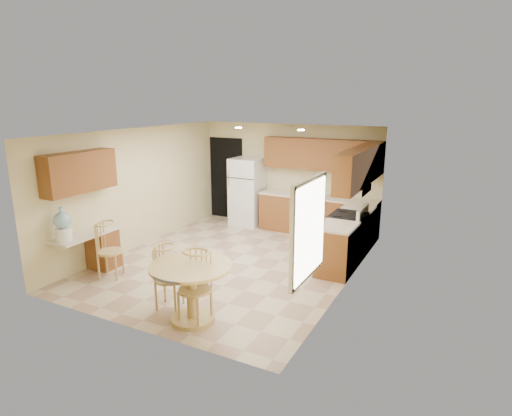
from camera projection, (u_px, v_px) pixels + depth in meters
The scene contains 30 objects.
floor at pixel (232, 262), 8.30m from camera, with size 5.50×5.50×0.00m, color #BFAA8A.
ceiling at pixel (230, 132), 7.67m from camera, with size 4.50×5.50×0.02m, color white.
wall_back at pixel (288, 176), 10.35m from camera, with size 4.50×0.02×2.50m, color beige.
wall_front at pixel (125, 243), 5.62m from camera, with size 4.50×0.02×2.50m, color beige.
wall_left at pixel (139, 188), 8.98m from camera, with size 0.02×5.50×2.50m, color beige.
wall_right at pixel (349, 214), 6.99m from camera, with size 0.02×5.50×2.50m, color beige.
doorway at pixel (226, 178), 11.17m from camera, with size 0.90×0.02×2.10m, color black.
base_cab_back at pixel (317, 216), 9.91m from camera, with size 2.75×0.60×0.87m, color brown.
counter_back at pixel (318, 197), 9.80m from camera, with size 2.75×0.63×0.04m, color beige.
base_cab_right_a at pixel (357, 229), 8.93m from camera, with size 0.60×0.59×0.87m, color brown.
counter_right_a at pixel (358, 208), 8.81m from camera, with size 0.63×0.59×0.04m, color beige.
base_cab_right_b at pixel (336, 250), 7.67m from camera, with size 0.60×0.80×0.87m, color brown.
counter_right_b at pixel (338, 226), 7.56m from camera, with size 0.63×0.80×0.04m, color beige.
upper_cab_back at pixel (322, 154), 9.67m from camera, with size 2.75×0.33×0.70m, color brown.
upper_cab_right at pixel (360, 167), 7.96m from camera, with size 0.33×2.42×0.70m, color brown.
upper_cab_left at pixel (79, 172), 7.38m from camera, with size 0.33×1.40×0.70m, color brown.
sink at pixel (317, 196), 9.80m from camera, with size 0.78×0.44×0.01m, color silver.
range_hood at pixel (354, 189), 8.07m from camera, with size 0.50×0.76×0.14m, color silver.
desk_pedestal at pixel (103, 249), 7.96m from camera, with size 0.48×0.42×0.72m, color brown.
desk_top at pixel (85, 235), 7.54m from camera, with size 0.50×1.20×0.04m, color beige.
window at pixel (309, 229), 5.35m from camera, with size 0.06×1.12×1.30m.
can_light_a at pixel (238, 128), 8.93m from camera, with size 0.14×0.14×0.02m, color white.
can_light_b at pixel (301, 130), 8.31m from camera, with size 0.14×0.14×0.02m, color white.
refrigerator at pixel (247, 192), 10.58m from camera, with size 0.74×0.72×1.67m.
stove at pixel (347, 236), 8.35m from camera, with size 0.65×0.76×1.09m.
dining_table at pixel (192, 284), 5.98m from camera, with size 1.16×1.16×0.86m.
chair_table_a at pixel (165, 273), 6.30m from camera, with size 0.43×0.55×0.96m.
chair_table_b at pixel (190, 283), 5.86m from camera, with size 0.46×0.46×1.03m.
chair_desk at pixel (105, 246), 7.40m from camera, with size 0.44×0.57×0.99m.
water_crock at pixel (63, 226), 7.11m from camera, with size 0.28×0.28×0.58m.
Camera 1 is at (3.98, -6.69, 3.10)m, focal length 30.00 mm.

